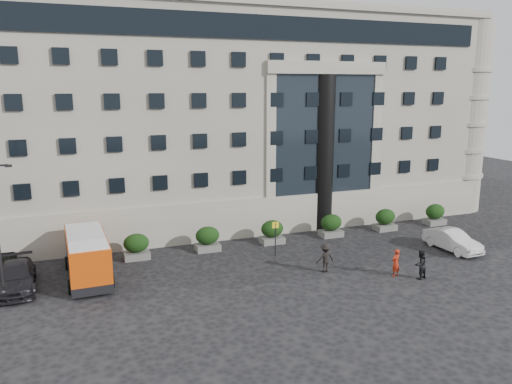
% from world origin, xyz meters
% --- Properties ---
extents(ground, '(120.00, 120.00, 0.00)m').
position_xyz_m(ground, '(0.00, 0.00, 0.00)').
color(ground, black).
rests_on(ground, ground).
extents(civic_building, '(44.00, 24.00, 18.00)m').
position_xyz_m(civic_building, '(6.00, 22.00, 9.00)').
color(civic_building, gray).
rests_on(civic_building, ground).
extents(entrance_column, '(1.80, 1.80, 13.00)m').
position_xyz_m(entrance_column, '(12.00, 10.30, 6.50)').
color(entrance_column, black).
rests_on(entrance_column, ground).
extents(hedge_a, '(1.80, 1.26, 1.84)m').
position_xyz_m(hedge_a, '(-4.00, 7.80, 0.93)').
color(hedge_a, '#5E5E5B').
rests_on(hedge_a, ground).
extents(hedge_b, '(1.80, 1.26, 1.84)m').
position_xyz_m(hedge_b, '(1.20, 7.80, 0.93)').
color(hedge_b, '#5E5E5B').
rests_on(hedge_b, ground).
extents(hedge_c, '(1.80, 1.26, 1.84)m').
position_xyz_m(hedge_c, '(6.40, 7.80, 0.93)').
color(hedge_c, '#5E5E5B').
rests_on(hedge_c, ground).
extents(hedge_d, '(1.80, 1.26, 1.84)m').
position_xyz_m(hedge_d, '(11.60, 7.80, 0.93)').
color(hedge_d, '#5E5E5B').
rests_on(hedge_d, ground).
extents(hedge_e, '(1.80, 1.26, 1.84)m').
position_xyz_m(hedge_e, '(16.80, 7.80, 0.93)').
color(hedge_e, '#5E5E5B').
rests_on(hedge_e, ground).
extents(hedge_f, '(1.80, 1.26, 1.84)m').
position_xyz_m(hedge_f, '(22.00, 7.80, 0.93)').
color(hedge_f, '#5E5E5B').
rests_on(hedge_f, ground).
extents(bus_stop_sign, '(0.50, 0.08, 2.52)m').
position_xyz_m(bus_stop_sign, '(5.50, 5.00, 1.73)').
color(bus_stop_sign, '#262628').
rests_on(bus_stop_sign, ground).
extents(minibus, '(2.81, 6.95, 2.87)m').
position_xyz_m(minibus, '(-7.37, 5.13, 1.58)').
color(minibus, '#CA4309').
rests_on(minibus, ground).
extents(red_truck, '(3.14, 6.02, 3.14)m').
position_xyz_m(red_truck, '(-12.04, 17.67, 1.61)').
color(red_truck, maroon).
rests_on(red_truck, ground).
extents(parked_car_c, '(2.42, 5.45, 1.55)m').
position_xyz_m(parked_car_c, '(-11.50, 4.79, 0.78)').
color(parked_car_c, black).
rests_on(parked_car_c, ground).
extents(parked_car_d, '(2.56, 4.80, 1.28)m').
position_xyz_m(parked_car_d, '(-13.07, 10.79, 0.64)').
color(parked_car_d, black).
rests_on(parked_car_d, ground).
extents(white_taxi, '(1.95, 4.79, 1.55)m').
position_xyz_m(white_taxi, '(18.34, 1.48, 0.77)').
color(white_taxi, silver).
rests_on(white_taxi, ground).
extents(pedestrian_a, '(0.76, 0.59, 1.83)m').
position_xyz_m(pedestrian_a, '(11.20, -1.44, 0.91)').
color(pedestrian_a, '#9F230F').
rests_on(pedestrian_a, ground).
extents(pedestrian_b, '(1.05, 0.90, 1.89)m').
position_xyz_m(pedestrian_b, '(12.43, -2.31, 0.95)').
color(pedestrian_b, black).
rests_on(pedestrian_b, ground).
extents(pedestrian_c, '(1.25, 0.74, 1.91)m').
position_xyz_m(pedestrian_c, '(7.35, 0.88, 0.96)').
color(pedestrian_c, black).
rests_on(pedestrian_c, ground).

